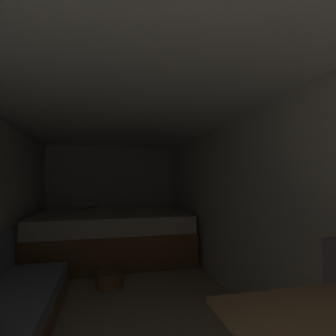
% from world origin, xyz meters
% --- Properties ---
extents(ground_plane, '(7.44, 7.44, 0.00)m').
position_xyz_m(ground_plane, '(0.00, 2.00, 0.00)').
color(ground_plane, beige).
extents(wall_back, '(2.66, 0.05, 1.98)m').
position_xyz_m(wall_back, '(0.00, 4.74, 0.99)').
color(wall_back, silver).
rests_on(wall_back, ground).
extents(wall_right, '(0.05, 5.44, 1.98)m').
position_xyz_m(wall_right, '(1.31, 2.00, 0.99)').
color(wall_right, silver).
rests_on(wall_right, ground).
extents(ceiling_slab, '(2.66, 5.44, 0.05)m').
position_xyz_m(ceiling_slab, '(0.00, 2.00, 2.01)').
color(ceiling_slab, white).
rests_on(ceiling_slab, wall_left).
extents(bed, '(2.44, 1.71, 0.90)m').
position_xyz_m(bed, '(-0.00, 3.81, 0.38)').
color(bed, olive).
rests_on(bed, ground).
extents(wicker_basket, '(0.31, 0.31, 0.19)m').
position_xyz_m(wicker_basket, '(-0.05, 2.58, 0.09)').
color(wicker_basket, olive).
rests_on(wicker_basket, ground).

